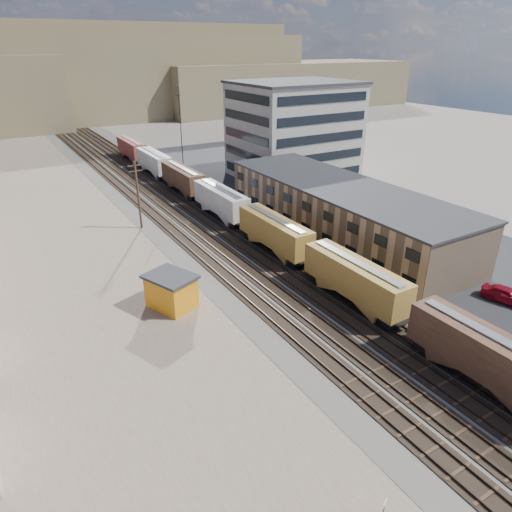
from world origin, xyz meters
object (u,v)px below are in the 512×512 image
utility_pole_north (138,194)px  parked_car_red (507,295)px  parked_car_blue (326,192)px  maintenance_shed (171,291)px  freight_train (245,214)px

utility_pole_north → parked_car_red: size_ratio=2.02×
parked_car_blue → utility_pole_north: bearing=125.1°
utility_pole_north → maintenance_shed: 24.06m
freight_train → parked_car_red: freight_train is taller
parked_car_blue → freight_train: bearing=148.4°
freight_train → parked_car_blue: size_ratio=22.27×
freight_train → parked_car_blue: (21.08, 7.74, -2.05)m
freight_train → parked_car_blue: 22.55m
maintenance_shed → parked_car_red: maintenance_shed is taller
maintenance_shed → freight_train: bearing=39.5°
utility_pole_north → parked_car_blue: size_ratio=1.86×
maintenance_shed → parked_car_blue: (37.82, 21.55, -1.11)m
freight_train → maintenance_shed: 21.73m
freight_train → utility_pole_north: utility_pole_north is taller
parked_car_red → parked_car_blue: bearing=64.6°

